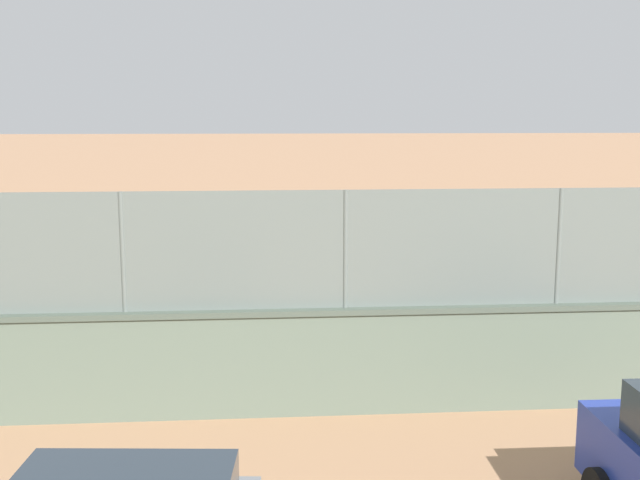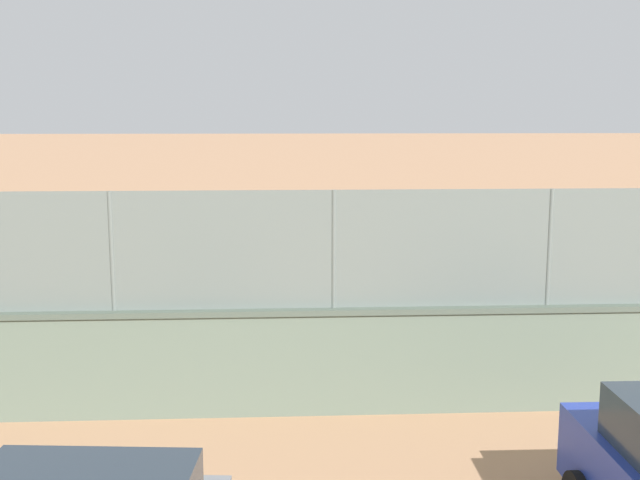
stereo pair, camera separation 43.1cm
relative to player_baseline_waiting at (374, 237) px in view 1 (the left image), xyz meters
name	(u,v)px [view 1 (the left image)]	position (x,y,z in m)	size (l,w,h in m)	color
ground_plane	(202,260)	(4.71, -2.15, -0.96)	(260.00, 260.00, 0.00)	tan
perimeter_wall	(15,368)	(6.30, 9.61, -0.19)	(33.94, 0.65, 1.53)	slate
fence_panel_on_wall	(8,254)	(6.30, 9.61, 1.39)	(33.33, 0.35, 1.65)	slate
player_baseline_waiting	(374,237)	(0.00, 0.00, 0.00)	(0.83, 0.99, 1.63)	#591919
player_near_wall_returning	(379,220)	(-0.60, -3.26, 0.00)	(0.78, 0.75, 1.63)	black
sports_ball	(329,275)	(1.25, 0.65, -0.88)	(0.16, 0.16, 0.16)	yellow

